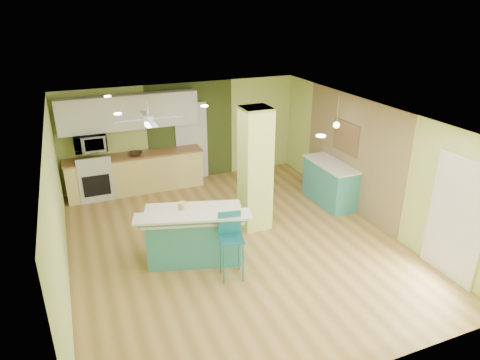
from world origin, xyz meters
The scene contains 23 objects.
floor centered at (0.00, 0.00, -0.01)m, with size 6.00×7.00×0.01m, color olive.
ceiling centered at (0.00, 0.00, 2.50)m, with size 6.00×7.00×0.01m, color white.
wall_back centered at (0.00, 3.50, 1.25)m, with size 6.00×0.01×2.50m, color #C9DC75.
wall_front centered at (0.00, -3.50, 1.25)m, with size 6.00×0.01×2.50m, color #C9DC75.
wall_left centered at (-3.00, 0.00, 1.25)m, with size 0.01×7.00×2.50m, color #C9DC75.
wall_right centered at (3.00, 0.00, 1.25)m, with size 0.01×7.00×2.50m, color #C9DC75.
wood_panel centered at (2.99, 0.60, 1.25)m, with size 0.02×3.40×2.50m, color olive.
olive_accent centered at (0.20, 3.49, 1.25)m, with size 2.20×0.02×2.50m, color #3A491D.
interior_door centered at (0.20, 3.46, 1.00)m, with size 0.82×0.05×2.00m, color silver.
french_door centered at (2.97, -2.30, 1.05)m, with size 0.04×1.08×2.10m, color white.
column centered at (0.65, 0.50, 1.25)m, with size 0.55×0.55×2.50m, color #C8DC66.
kitchen_run centered at (-1.30, 3.20, 0.47)m, with size 3.25×0.63×0.94m.
stove centered at (-2.25, 3.19, 0.46)m, with size 0.76×0.66×1.08m.
upper_cabinets centered at (-1.30, 3.32, 1.95)m, with size 3.20×0.34×0.80m, color white.
microwave centered at (-2.25, 3.20, 1.35)m, with size 0.70×0.48×0.39m, color silver.
ceiling_fan centered at (-1.10, 2.00, 2.08)m, with size 1.41×1.41×0.61m.
pendant_lamp centered at (2.65, 0.75, 1.88)m, with size 0.14×0.14×0.69m.
wall_decor centered at (2.96, 0.80, 1.55)m, with size 0.03×0.90×0.70m, color brown.
peninsula centered at (-0.84, -0.20, 0.48)m, with size 2.05×1.50×1.04m.
bar_stool centered at (-0.42, -0.93, 0.77)m, with size 0.44×0.44×1.15m.
side_counter centered at (2.70, 0.88, 0.48)m, with size 0.64×1.50×0.96m.
fruit_bowl centered at (-1.28, 3.12, 0.98)m, with size 0.32×0.32×0.08m, color #362116.
canister centered at (-1.00, -0.07, 1.00)m, with size 0.14×0.14×0.18m, color gold.
Camera 1 is at (-2.60, -6.66, 4.33)m, focal length 32.00 mm.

